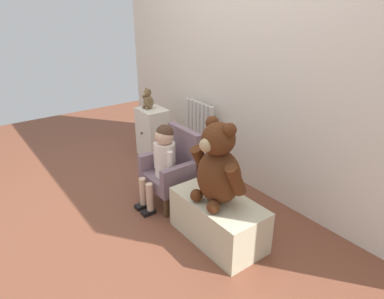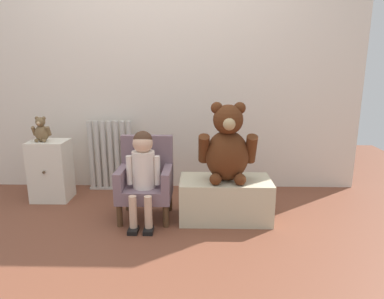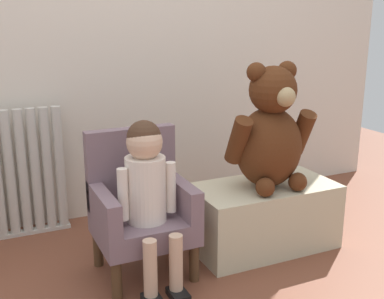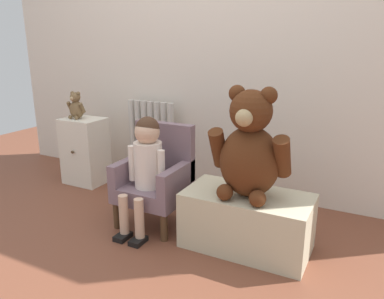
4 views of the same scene
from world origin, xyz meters
The scene contains 9 objects.
ground_plane centered at (0.00, 0.00, 0.00)m, with size 6.00×6.00×0.00m, color brown.
back_wall centered at (0.00, 1.16, 1.20)m, with size 3.80×0.05×2.40m, color beige.
radiator centered at (-0.45, 1.03, 0.33)m, with size 0.43×0.05×0.67m.
small_dresser centered at (-0.92, 0.76, 0.27)m, with size 0.32×0.28×0.54m.
child_armchair centered at (-0.02, 0.44, 0.30)m, with size 0.41×0.37×0.63m.
child_figure centered at (-0.02, 0.33, 0.45)m, with size 0.25×0.35×0.70m.
low_bench centered at (0.60, 0.40, 0.16)m, with size 0.70×0.37×0.32m, color beige.
large_teddy_bear centered at (0.60, 0.37, 0.58)m, with size 0.43×0.30×0.59m.
small_teddy_bear centered at (-0.96, 0.75, 0.63)m, with size 0.16×0.11×0.22m.
Camera 1 is at (2.11, -0.96, 1.60)m, focal length 32.00 mm.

